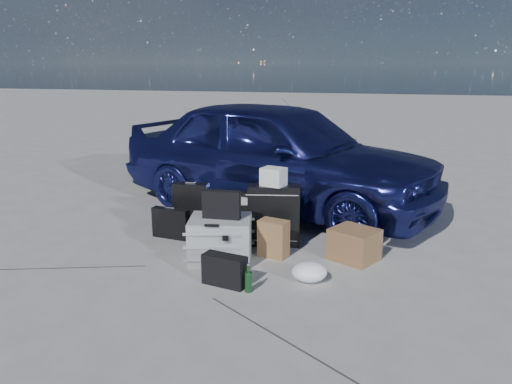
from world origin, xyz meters
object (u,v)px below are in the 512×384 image
briefcase (171,223)px  green_bottle (248,279)px  suitcase_right (274,215)px  duffel_bag (255,218)px  pelican_case (221,239)px  suitcase_left (191,206)px  cardboard_box (354,245)px  car (277,154)px

briefcase → green_bottle: 1.70m
suitcase_right → duffel_bag: (-0.29, 0.32, -0.15)m
pelican_case → briefcase: 0.91m
pelican_case → suitcase_left: size_ratio=1.09×
suitcase_left → duffel_bag: 0.82m
suitcase_left → suitcase_right: bearing=-19.7°
briefcase → duffel_bag: (0.92, 0.40, 0.02)m
briefcase → duffel_bag: duffel_bag is taller
green_bottle → suitcase_right: bearing=91.8°
green_bottle → cardboard_box: bearing=49.1°
suitcase_right → green_bottle: 1.26m
duffel_bag → green_bottle: size_ratio=3.06×
briefcase → cardboard_box: 2.12m
pelican_case → briefcase: bearing=135.8°
suitcase_left → cardboard_box: bearing=-19.0°
pelican_case → green_bottle: 0.82m
pelican_case → green_bottle: bearing=-66.1°
car → green_bottle: 2.78m
pelican_case → duffel_bag: 0.90m
duffel_bag → cardboard_box: (1.20, -0.55, -0.03)m
car → suitcase_right: (0.27, -1.45, -0.43)m
car → briefcase: (-0.94, -1.54, -0.59)m
pelican_case → briefcase: pelican_case is taller
suitcase_right → duffel_bag: suitcase_right is taller
car → cardboard_box: size_ratio=10.21×
briefcase → cardboard_box: briefcase is taller
suitcase_right → duffel_bag: bearing=122.0°
suitcase_right → duffel_bag: 0.46m
car → pelican_case: car is taller
suitcase_right → pelican_case: bearing=-138.3°
car → duffel_bag: car is taller
suitcase_left → suitcase_right: suitcase_right is taller
suitcase_right → cardboard_box: (0.91, -0.23, -0.18)m
suitcase_left → green_bottle: suitcase_left is taller
pelican_case → duffel_bag: (0.14, 0.89, -0.03)m
duffel_bag → pelican_case: bearing=-97.7°
suitcase_left → duffel_bag: size_ratio=0.73×
briefcase → suitcase_right: bearing=12.3°
suitcase_left → cardboard_box: size_ratio=1.29×
suitcase_left → green_bottle: size_ratio=2.23×
car → cardboard_box: 2.15m
cardboard_box → green_bottle: (-0.87, -1.00, -0.04)m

